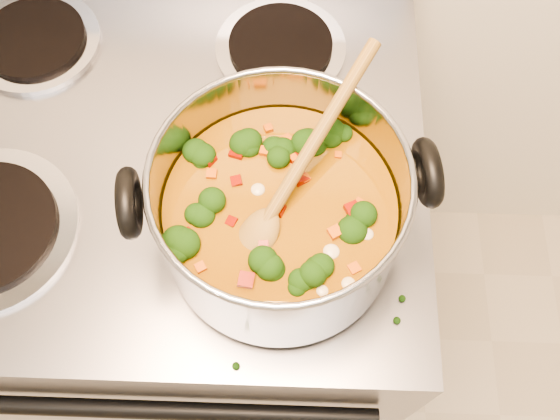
{
  "coord_description": "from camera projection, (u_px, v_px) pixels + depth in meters",
  "views": [
    {
      "loc": [
        0.2,
        0.71,
        1.64
      ],
      "look_at": [
        0.19,
        1.01,
        1.01
      ],
      "focal_mm": 40.0,
      "sensor_mm": 36.0,
      "label": 1
    }
  ],
  "objects": [
    {
      "name": "wooden_spoon",
      "position": [
        287.0,
        187.0,
        0.67
      ],
      "size": [
        0.17,
        0.24,
        0.12
      ],
      "rotation": [
        0.0,
        0.0,
        1.01
      ],
      "color": "olive",
      "rests_on": "stockpot"
    },
    {
      "name": "stockpot",
      "position": [
        280.0,
        212.0,
        0.7
      ],
      "size": [
        0.34,
        0.28,
        0.17
      ],
      "rotation": [
        0.0,
        0.0,
        0.15
      ],
      "color": "#9B9BA3",
      "rests_on": "electric_range"
    },
    {
      "name": "cooktop_crumbs",
      "position": [
        144.0,
        233.0,
        0.78
      ],
      "size": [
        0.38,
        0.15,
        0.01
      ],
      "color": "black",
      "rests_on": "electric_range"
    },
    {
      "name": "electric_range",
      "position": [
        189.0,
        255.0,
        1.25
      ],
      "size": [
        0.75,
        0.68,
        1.08
      ],
      "color": "gray",
      "rests_on": "ground"
    }
  ]
}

